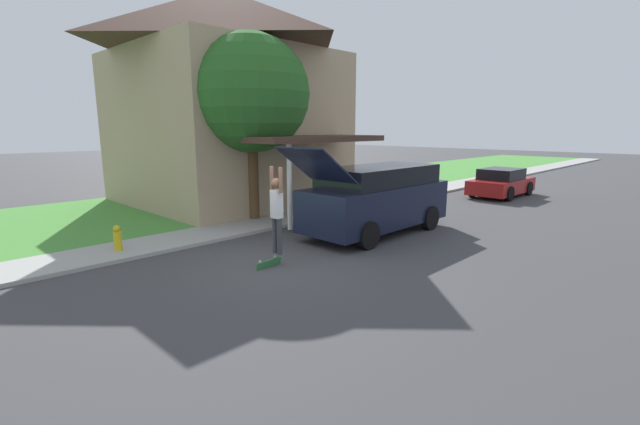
# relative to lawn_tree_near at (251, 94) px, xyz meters

# --- Properties ---
(ground_plane) EXTENTS (120.00, 120.00, 0.00)m
(ground_plane) POSITION_rel_lawn_tree_near_xyz_m (4.30, -2.43, -4.38)
(ground_plane) COLOR #3D3D3F
(lawn) EXTENTS (10.00, 80.00, 0.08)m
(lawn) POSITION_rel_lawn_tree_near_xyz_m (-3.70, 3.57, -4.34)
(lawn) COLOR #478E38
(lawn) RESTS_ON ground_plane
(sidewalk) EXTENTS (1.80, 80.00, 0.10)m
(sidewalk) POSITION_rel_lawn_tree_near_xyz_m (0.70, 3.57, -4.33)
(sidewalk) COLOR #9E9E99
(sidewalk) RESTS_ON ground_plane
(house) EXTENTS (11.05, 8.51, 8.84)m
(house) POSITION_rel_lawn_tree_near_xyz_m (-4.15, 1.71, 0.29)
(house) COLOR tan
(house) RESTS_ON lawn
(lawn_tree_near) EXTENTS (3.98, 3.98, 6.31)m
(lawn_tree_near) POSITION_rel_lawn_tree_near_xyz_m (0.00, 0.00, 0.00)
(lawn_tree_near) COLOR brown
(lawn_tree_near) RESTS_ON lawn
(suv_parked) EXTENTS (2.15, 5.91, 2.78)m
(suv_parked) POSITION_rel_lawn_tree_near_xyz_m (4.20, 1.57, -3.26)
(suv_parked) COLOR black
(suv_parked) RESTS_ON ground_plane
(car_down_street) EXTENTS (1.94, 4.02, 1.34)m
(car_down_street) POSITION_rel_lawn_tree_near_xyz_m (3.97, 11.79, -3.73)
(car_down_street) COLOR maroon
(car_down_street) RESTS_ON ground_plane
(skateboarder) EXTENTS (0.41, 0.24, 2.07)m
(skateboarder) POSITION_rel_lawn_tree_near_xyz_m (4.48, -2.68, -3.00)
(skateboarder) COLOR #38383D
(skateboarder) RESTS_ON ground_plane
(skateboard) EXTENTS (0.17, 0.77, 0.24)m
(skateboard) POSITION_rel_lawn_tree_near_xyz_m (4.41, -2.91, -4.30)
(skateboard) COLOR #337F3D
(skateboard) RESTS_ON ground_plane
(fire_hydrant) EXTENTS (0.20, 0.20, 0.67)m
(fire_hydrant) POSITION_rel_lawn_tree_near_xyz_m (0.76, -4.99, -3.95)
(fire_hydrant) COLOR gold
(fire_hydrant) RESTS_ON sidewalk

